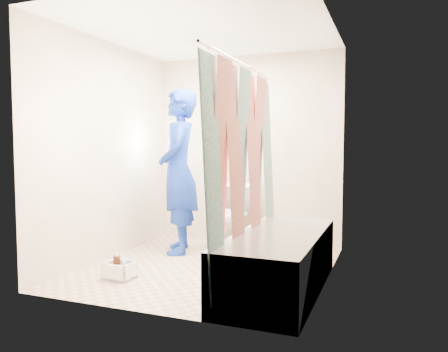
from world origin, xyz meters
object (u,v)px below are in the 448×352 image
at_px(cleaning_caddy, 120,271).
at_px(bathtub, 279,260).
at_px(toilet, 231,217).
at_px(plumber, 178,171).

bearing_deg(cleaning_caddy, bathtub, 12.50).
bearing_deg(toilet, cleaning_caddy, -100.00).
height_order(toilet, cleaning_caddy, toilet).
xyz_separation_m(toilet, plumber, (-0.53, -0.32, 0.56)).
relative_size(plumber, cleaning_caddy, 6.84).
xyz_separation_m(bathtub, toilet, (-0.90, 1.23, 0.13)).
relative_size(bathtub, cleaning_caddy, 6.27).
bearing_deg(plumber, bathtub, 32.25).
bearing_deg(toilet, bathtub, -42.77).
height_order(bathtub, toilet, toilet).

